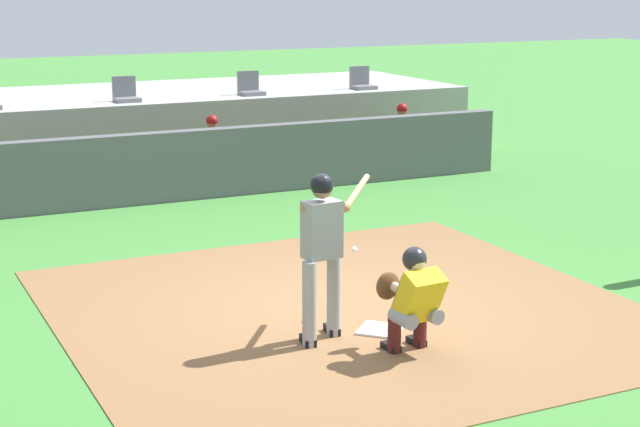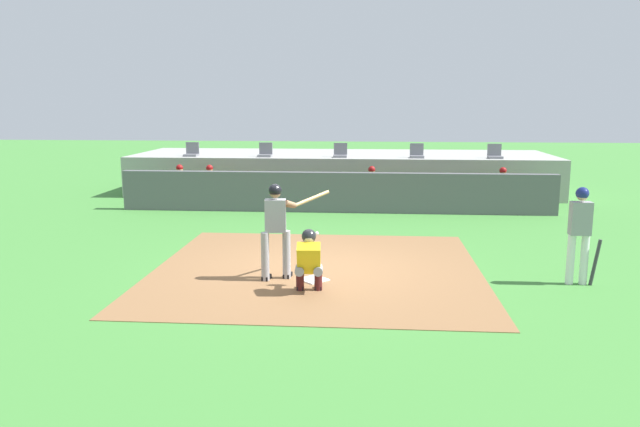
# 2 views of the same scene
# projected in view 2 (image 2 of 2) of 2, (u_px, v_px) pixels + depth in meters

# --- Properties ---
(ground_plane) EXTENTS (80.00, 80.00, 0.00)m
(ground_plane) POSITION_uv_depth(u_px,v_px,m) (317.00, 269.00, 12.26)
(ground_plane) COLOR #428438
(dirt_infield) EXTENTS (6.40, 6.40, 0.01)m
(dirt_infield) POSITION_uv_depth(u_px,v_px,m) (317.00, 269.00, 12.26)
(dirt_infield) COLOR olive
(dirt_infield) RESTS_ON ground
(home_plate) EXTENTS (0.62, 0.62, 0.02)m
(home_plate) POSITION_uv_depth(u_px,v_px,m) (314.00, 280.00, 11.47)
(home_plate) COLOR white
(home_plate) RESTS_ON dirt_infield
(batter_at_plate) EXTENTS (1.21, 0.93, 1.80)m
(batter_at_plate) POSITION_uv_depth(u_px,v_px,m) (277.00, 225.00, 11.37)
(batter_at_plate) COLOR #99999E
(batter_at_plate) RESTS_ON ground
(catcher_crouched) EXTENTS (0.50, 1.70, 1.13)m
(catcher_crouched) POSITION_uv_depth(u_px,v_px,m) (309.00, 258.00, 10.69)
(catcher_crouched) COLOR gray
(catcher_crouched) RESTS_ON ground
(on_deck_batter) EXTENTS (0.58, 0.23, 1.79)m
(on_deck_batter) POSITION_uv_depth(u_px,v_px,m) (580.00, 229.00, 11.09)
(on_deck_batter) COLOR silver
(on_deck_batter) RESTS_ON ground
(dugout_wall) EXTENTS (13.00, 0.30, 1.20)m
(dugout_wall) POSITION_uv_depth(u_px,v_px,m) (336.00, 192.00, 18.53)
(dugout_wall) COLOR #59595E
(dugout_wall) RESTS_ON ground
(dugout_bench) EXTENTS (11.80, 0.44, 0.45)m
(dugout_bench) POSITION_uv_depth(u_px,v_px,m) (337.00, 199.00, 19.58)
(dugout_bench) COLOR olive
(dugout_bench) RESTS_ON ground
(dugout_player_0) EXTENTS (0.49, 0.70, 1.30)m
(dugout_player_0) POSITION_uv_depth(u_px,v_px,m) (179.00, 184.00, 19.75)
(dugout_player_0) COLOR #939399
(dugout_player_0) RESTS_ON ground
(dugout_player_1) EXTENTS (0.49, 0.70, 1.30)m
(dugout_player_1) POSITION_uv_depth(u_px,v_px,m) (209.00, 185.00, 19.67)
(dugout_player_1) COLOR #939399
(dugout_player_1) RESTS_ON ground
(dugout_player_2) EXTENTS (0.49, 0.70, 1.30)m
(dugout_player_2) POSITION_uv_depth(u_px,v_px,m) (372.00, 186.00, 19.26)
(dugout_player_2) COLOR #939399
(dugout_player_2) RESTS_ON ground
(dugout_player_3) EXTENTS (0.49, 0.70, 1.30)m
(dugout_player_3) POSITION_uv_depth(u_px,v_px,m) (503.00, 188.00, 18.94)
(dugout_player_3) COLOR #939399
(dugout_player_3) RESTS_ON ground
(stands_platform) EXTENTS (15.00, 4.40, 1.40)m
(stands_platform) POSITION_uv_depth(u_px,v_px,m) (342.00, 172.00, 22.83)
(stands_platform) COLOR #9E9E99
(stands_platform) RESTS_ON ground
(stadium_seat_0) EXTENTS (0.46, 0.46, 0.48)m
(stadium_seat_0) POSITION_uv_depth(u_px,v_px,m) (192.00, 152.00, 21.60)
(stadium_seat_0) COLOR slate
(stadium_seat_0) RESTS_ON stands_platform
(stadium_seat_1) EXTENTS (0.46, 0.46, 0.48)m
(stadium_seat_1) POSITION_uv_depth(u_px,v_px,m) (265.00, 153.00, 21.39)
(stadium_seat_1) COLOR slate
(stadium_seat_1) RESTS_ON stands_platform
(stadium_seat_2) EXTENTS (0.46, 0.46, 0.48)m
(stadium_seat_2) POSITION_uv_depth(u_px,v_px,m) (340.00, 153.00, 21.19)
(stadium_seat_2) COLOR slate
(stadium_seat_2) RESTS_ON stands_platform
(stadium_seat_3) EXTENTS (0.46, 0.46, 0.48)m
(stadium_seat_3) POSITION_uv_depth(u_px,v_px,m) (417.00, 154.00, 20.98)
(stadium_seat_3) COLOR slate
(stadium_seat_3) RESTS_ON stands_platform
(stadium_seat_4) EXTENTS (0.46, 0.46, 0.48)m
(stadium_seat_4) POSITION_uv_depth(u_px,v_px,m) (495.00, 154.00, 20.78)
(stadium_seat_4) COLOR slate
(stadium_seat_4) RESTS_ON stands_platform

